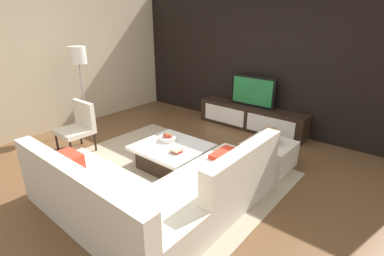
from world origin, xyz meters
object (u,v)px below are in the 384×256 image
object	(u,v)px
coffee_table	(172,156)
accent_chair_near	(79,124)
media_console	(251,118)
floor_lamp	(78,61)
decorative_ball	(271,135)
television	(253,91)
sectional_couch	(152,193)
ottoman	(269,154)
book_stack	(176,150)
fruit_bowl	(168,138)

from	to	relation	value
coffee_table	accent_chair_near	world-z (taller)	accent_chair_near
media_console	floor_lamp	size ratio (longest dim) A/B	1.36
media_console	decorative_ball	world-z (taller)	decorative_ball
television	accent_chair_near	world-z (taller)	television
sectional_couch	ottoman	world-z (taller)	sectional_couch
floor_lamp	media_console	bearing A→B (deg)	42.86
media_console	ottoman	world-z (taller)	media_console
television	accent_chair_near	distance (m)	3.39
accent_chair_near	book_stack	world-z (taller)	accent_chair_near
fruit_bowl	decorative_ball	size ratio (longest dim) A/B	1.06
coffee_table	decorative_ball	world-z (taller)	decorative_ball
accent_chair_near	book_stack	xyz separation A→B (m)	(1.92, 0.43, -0.08)
coffee_table	accent_chair_near	bearing A→B (deg)	-161.81
coffee_table	accent_chair_near	size ratio (longest dim) A/B	1.20
ottoman	decorative_ball	world-z (taller)	decorative_ball
coffee_table	fruit_bowl	world-z (taller)	fruit_bowl
sectional_couch	book_stack	size ratio (longest dim) A/B	15.34
sectional_couch	coffee_table	world-z (taller)	sectional_couch
media_console	coffee_table	xyz separation A→B (m)	(-0.10, -2.30, -0.05)
ottoman	fruit_bowl	xyz separation A→B (m)	(-1.31, -0.93, 0.23)
television	media_console	bearing A→B (deg)	-90.00
television	floor_lamp	xyz separation A→B (m)	(-2.49, -2.31, 0.63)
coffee_table	accent_chair_near	xyz separation A→B (m)	(-1.70, -0.56, 0.29)
floor_lamp	coffee_table	bearing A→B (deg)	0.41
television	book_stack	xyz separation A→B (m)	(0.12, -2.42, -0.40)
coffee_table	ottoman	distance (m)	1.52
coffee_table	ottoman	size ratio (longest dim) A/B	1.50
media_console	fruit_bowl	world-z (taller)	fruit_bowl
floor_lamp	book_stack	distance (m)	2.81
floor_lamp	ottoman	xyz separation A→B (m)	(3.52, 1.04, -1.25)
coffee_table	floor_lamp	size ratio (longest dim) A/B	0.61
media_console	coffee_table	distance (m)	2.30
media_console	floor_lamp	bearing A→B (deg)	-137.14
television	decorative_ball	size ratio (longest dim) A/B	3.68
accent_chair_near	book_stack	bearing A→B (deg)	6.91
sectional_couch	ottoman	xyz separation A→B (m)	(0.52, 2.00, -0.09)
media_console	fruit_bowl	bearing A→B (deg)	-97.23
floor_lamp	fruit_bowl	bearing A→B (deg)	2.95
accent_chair_near	floor_lamp	xyz separation A→B (m)	(-0.70, 0.54, 0.96)
television	decorative_ball	xyz separation A→B (m)	(1.03, -1.27, -0.28)
ottoman	fruit_bowl	world-z (taller)	fruit_bowl
media_console	television	bearing A→B (deg)	90.00
media_console	book_stack	xyz separation A→B (m)	(0.12, -2.42, 0.16)
coffee_table	decorative_ball	xyz separation A→B (m)	(1.13, 1.02, 0.33)
floor_lamp	decorative_ball	xyz separation A→B (m)	(3.52, 1.04, -0.91)
accent_chair_near	book_stack	size ratio (longest dim) A/B	5.67
television	book_stack	world-z (taller)	television
media_console	fruit_bowl	xyz separation A→B (m)	(-0.28, -2.20, 0.18)
ottoman	fruit_bowl	size ratio (longest dim) A/B	2.50
sectional_couch	media_console	bearing A→B (deg)	98.84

